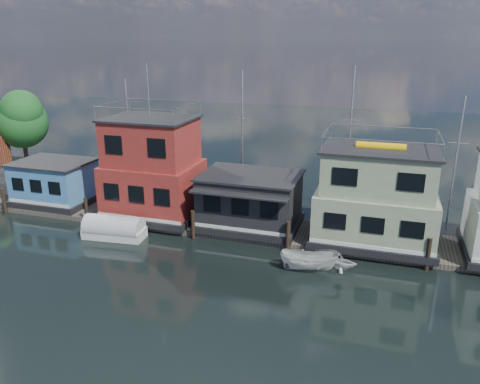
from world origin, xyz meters
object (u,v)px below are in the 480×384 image
(houseboat_red, at_px, (153,170))
(tarp_runabout, at_px, (114,229))
(houseboat_blue, at_px, (55,182))
(houseboat_dark, at_px, (250,200))
(houseboat_green, at_px, (376,198))
(dinghy_white, at_px, (342,261))
(motorboat, at_px, (309,261))

(houseboat_red, height_order, tarp_runabout, houseboat_red)
(houseboat_blue, bearing_deg, houseboat_dark, -0.06)
(houseboat_green, distance_m, dinghy_white, 5.46)
(houseboat_blue, bearing_deg, tarp_runabout, -27.42)
(houseboat_dark, height_order, houseboat_green, houseboat_green)
(houseboat_green, distance_m, tarp_runabout, 18.86)
(motorboat, bearing_deg, houseboat_red, 61.94)
(houseboat_blue, height_order, houseboat_dark, houseboat_dark)
(houseboat_blue, relative_size, houseboat_dark, 0.86)
(houseboat_red, relative_size, houseboat_dark, 1.60)
(houseboat_red, relative_size, motorboat, 3.21)
(houseboat_green, relative_size, tarp_runabout, 1.81)
(houseboat_dark, xyz_separation_m, motorboat, (5.40, -5.16, -1.70))
(houseboat_green, bearing_deg, tarp_runabout, -166.53)
(houseboat_blue, bearing_deg, motorboat, -12.74)
(houseboat_red, distance_m, motorboat, 14.76)
(houseboat_green, bearing_deg, houseboat_dark, -179.88)
(houseboat_dark, bearing_deg, houseboat_green, 0.12)
(houseboat_red, height_order, dinghy_white, houseboat_red)
(houseboat_red, distance_m, houseboat_dark, 8.18)
(houseboat_dark, relative_size, motorboat, 2.00)
(houseboat_blue, relative_size, motorboat, 1.73)
(dinghy_white, bearing_deg, motorboat, 122.30)
(houseboat_dark, xyz_separation_m, tarp_runabout, (-9.13, -4.32, -1.74))
(houseboat_red, relative_size, dinghy_white, 6.30)
(houseboat_blue, height_order, houseboat_green, houseboat_green)
(dinghy_white, distance_m, tarp_runabout, 16.47)
(houseboat_red, xyz_separation_m, motorboat, (13.40, -5.18, -3.39))
(houseboat_blue, distance_m, houseboat_green, 26.53)
(houseboat_red, xyz_separation_m, houseboat_dark, (8.00, -0.02, -1.69))
(houseboat_green, height_order, dinghy_white, houseboat_green)
(tarp_runabout, bearing_deg, houseboat_blue, 147.02)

